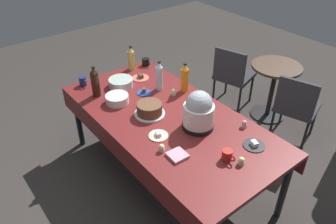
{
  "coord_description": "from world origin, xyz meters",
  "views": [
    {
      "loc": [
        1.94,
        -1.53,
        2.5
      ],
      "look_at": [
        0.0,
        0.0,
        0.8
      ],
      "focal_mm": 35.29,
      "sensor_mm": 36.0,
      "label": 1
    }
  ],
  "objects_px": {
    "frosted_layer_cake": "(150,109)",
    "round_cafe_table": "(274,82)",
    "glass_salad_bowl": "(121,83)",
    "soda_bottle_orange_juice": "(185,78)",
    "dessert_plate_charcoal": "(254,145)",
    "coffee_mug_red": "(227,155)",
    "cupcake_mint": "(174,92)",
    "coffee_mug_olive": "(193,102)",
    "dessert_plate_cobalt": "(144,92)",
    "cupcake_lemon": "(162,148)",
    "dessert_plate_cream": "(158,135)",
    "soda_bottle_cola": "(95,82)",
    "maroon_chair_right": "(296,105)",
    "maroon_chair_left": "(232,73)",
    "slow_cooker": "(199,111)",
    "soda_bottle_ginger_ale": "(131,59)",
    "potluck_table": "(168,122)",
    "coffee_mug_black": "(146,62)",
    "cupcake_cocoa": "(244,124)",
    "coffee_mug_navy": "(83,81)",
    "dessert_plate_coral": "(141,77)",
    "ceramic_snack_bowl": "(117,99)",
    "soda_bottle_water": "(159,76)",
    "cupcake_berry": "(241,161)",
    "cupcake_rose": "(202,108)"
  },
  "relations": [
    {
      "from": "ceramic_snack_bowl",
      "to": "coffee_mug_black",
      "type": "height_order",
      "value": "ceramic_snack_bowl"
    },
    {
      "from": "glass_salad_bowl",
      "to": "dessert_plate_charcoal",
      "type": "bearing_deg",
      "value": 12.73
    },
    {
      "from": "frosted_layer_cake",
      "to": "round_cafe_table",
      "type": "height_order",
      "value": "frosted_layer_cake"
    },
    {
      "from": "frosted_layer_cake",
      "to": "maroon_chair_right",
      "type": "relative_size",
      "value": 0.34
    },
    {
      "from": "cupcake_mint",
      "to": "coffee_mug_olive",
      "type": "height_order",
      "value": "coffee_mug_olive"
    },
    {
      "from": "dessert_plate_coral",
      "to": "soda_bottle_ginger_ale",
      "type": "height_order",
      "value": "soda_bottle_ginger_ale"
    },
    {
      "from": "dessert_plate_coral",
      "to": "slow_cooker",
      "type": "bearing_deg",
      "value": -6.1
    },
    {
      "from": "maroon_chair_left",
      "to": "maroon_chair_right",
      "type": "xyz_separation_m",
      "value": [
        0.95,
        0.0,
        0.0
      ]
    },
    {
      "from": "cupcake_rose",
      "to": "cupcake_lemon",
      "type": "bearing_deg",
      "value": -71.61
    },
    {
      "from": "soda_bottle_cola",
      "to": "coffee_mug_olive",
      "type": "bearing_deg",
      "value": 40.18
    },
    {
      "from": "potluck_table",
      "to": "cupcake_cocoa",
      "type": "height_order",
      "value": "cupcake_cocoa"
    },
    {
      "from": "ceramic_snack_bowl",
      "to": "dessert_plate_coral",
      "type": "bearing_deg",
      "value": 120.39
    },
    {
      "from": "cupcake_cocoa",
      "to": "coffee_mug_black",
      "type": "xyz_separation_m",
      "value": [
        -1.52,
        0.02,
        0.01
      ]
    },
    {
      "from": "dessert_plate_cream",
      "to": "round_cafe_table",
      "type": "relative_size",
      "value": 0.23
    },
    {
      "from": "dessert_plate_coral",
      "to": "soda_bottle_orange_juice",
      "type": "relative_size",
      "value": 0.59
    },
    {
      "from": "ceramic_snack_bowl",
      "to": "round_cafe_table",
      "type": "xyz_separation_m",
      "value": [
        0.44,
        1.95,
        -0.29
      ]
    },
    {
      "from": "cupcake_cocoa",
      "to": "coffee_mug_navy",
      "type": "relative_size",
      "value": 0.57
    },
    {
      "from": "cupcake_berry",
      "to": "soda_bottle_orange_juice",
      "type": "relative_size",
      "value": 0.21
    },
    {
      "from": "dessert_plate_cream",
      "to": "maroon_chair_right",
      "type": "distance_m",
      "value": 1.77
    },
    {
      "from": "dessert_plate_cobalt",
      "to": "glass_salad_bowl",
      "type": "bearing_deg",
      "value": -156.64
    },
    {
      "from": "potluck_table",
      "to": "slow_cooker",
      "type": "distance_m",
      "value": 0.38
    },
    {
      "from": "frosted_layer_cake",
      "to": "coffee_mug_black",
      "type": "distance_m",
      "value": 1.02
    },
    {
      "from": "soda_bottle_cola",
      "to": "coffee_mug_olive",
      "type": "height_order",
      "value": "soda_bottle_cola"
    },
    {
      "from": "glass_salad_bowl",
      "to": "soda_bottle_ginger_ale",
      "type": "bearing_deg",
      "value": 130.71
    },
    {
      "from": "dessert_plate_charcoal",
      "to": "coffee_mug_red",
      "type": "distance_m",
      "value": 0.3
    },
    {
      "from": "cupcake_rose",
      "to": "soda_bottle_orange_juice",
      "type": "bearing_deg",
      "value": 163.8
    },
    {
      "from": "coffee_mug_navy",
      "to": "maroon_chair_left",
      "type": "bearing_deg",
      "value": 75.43
    },
    {
      "from": "dessert_plate_charcoal",
      "to": "coffee_mug_black",
      "type": "height_order",
      "value": "coffee_mug_black"
    },
    {
      "from": "frosted_layer_cake",
      "to": "slow_cooker",
      "type": "relative_size",
      "value": 0.8
    },
    {
      "from": "cupcake_lemon",
      "to": "soda_bottle_orange_juice",
      "type": "distance_m",
      "value": 0.97
    },
    {
      "from": "slow_cooker",
      "to": "coffee_mug_olive",
      "type": "height_order",
      "value": "slow_cooker"
    },
    {
      "from": "frosted_layer_cake",
      "to": "soda_bottle_cola",
      "type": "bearing_deg",
      "value": -159.46
    },
    {
      "from": "glass_salad_bowl",
      "to": "ceramic_snack_bowl",
      "type": "bearing_deg",
      "value": -38.2
    },
    {
      "from": "dessert_plate_cobalt",
      "to": "maroon_chair_left",
      "type": "relative_size",
      "value": 0.18
    },
    {
      "from": "dessert_plate_coral",
      "to": "cupcake_lemon",
      "type": "xyz_separation_m",
      "value": [
        1.1,
        -0.55,
        0.02
      ]
    },
    {
      "from": "dessert_plate_cream",
      "to": "soda_bottle_cola",
      "type": "relative_size",
      "value": 0.52
    },
    {
      "from": "slow_cooker",
      "to": "dessert_plate_charcoal",
      "type": "xyz_separation_m",
      "value": [
        0.47,
        0.19,
        -0.16
      ]
    },
    {
      "from": "maroon_chair_left",
      "to": "cupcake_mint",
      "type": "bearing_deg",
      "value": -77.46
    },
    {
      "from": "soda_bottle_ginger_ale",
      "to": "dessert_plate_coral",
      "type": "bearing_deg",
      "value": -10.7
    },
    {
      "from": "dessert_plate_coral",
      "to": "maroon_chair_left",
      "type": "bearing_deg",
      "value": 79.69
    },
    {
      "from": "frosted_layer_cake",
      "to": "cupcake_berry",
      "type": "xyz_separation_m",
      "value": [
        0.97,
        0.15,
        -0.02
      ]
    },
    {
      "from": "cupcake_cocoa",
      "to": "round_cafe_table",
      "type": "distance_m",
      "value": 1.44
    },
    {
      "from": "slow_cooker",
      "to": "dessert_plate_charcoal",
      "type": "distance_m",
      "value": 0.53
    },
    {
      "from": "cupcake_mint",
      "to": "maroon_chair_right",
      "type": "relative_size",
      "value": 0.08
    },
    {
      "from": "soda_bottle_ginger_ale",
      "to": "round_cafe_table",
      "type": "distance_m",
      "value": 1.77
    },
    {
      "from": "dessert_plate_cobalt",
      "to": "slow_cooker",
      "type": "bearing_deg",
      "value": 2.86
    },
    {
      "from": "dessert_plate_cobalt",
      "to": "cupcake_lemon",
      "type": "height_order",
      "value": "cupcake_lemon"
    },
    {
      "from": "glass_salad_bowl",
      "to": "soda_bottle_orange_juice",
      "type": "xyz_separation_m",
      "value": [
        0.48,
        0.47,
        0.1
      ]
    },
    {
      "from": "soda_bottle_orange_juice",
      "to": "round_cafe_table",
      "type": "bearing_deg",
      "value": 80.79
    },
    {
      "from": "dessert_plate_charcoal",
      "to": "soda_bottle_water",
      "type": "relative_size",
      "value": 0.56
    }
  ]
}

